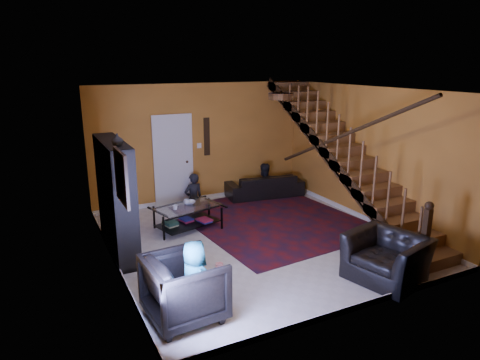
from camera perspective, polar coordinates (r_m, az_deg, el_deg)
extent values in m
plane|color=beige|center=(8.22, 2.04, -7.90)|extent=(5.50, 5.50, 0.00)
plane|color=orange|center=(10.22, -5.25, 4.91)|extent=(5.20, 0.00, 5.20)
plane|color=orange|center=(5.62, 15.66, -4.47)|extent=(5.20, 0.00, 5.20)
plane|color=orange|center=(6.96, -17.04, -0.73)|extent=(0.00, 5.50, 5.50)
plane|color=orange|center=(9.27, 16.43, 3.25)|extent=(0.00, 5.50, 5.50)
plane|color=white|center=(7.56, 2.24, 11.96)|extent=(5.50, 5.50, 0.00)
cube|color=silver|center=(10.54, -5.06, -2.33)|extent=(5.20, 0.02, 0.10)
cube|color=silver|center=(7.44, -16.14, -10.77)|extent=(0.02, 5.50, 0.10)
cube|color=orange|center=(8.98, 14.15, 2.51)|extent=(0.95, 4.92, 2.83)
cube|color=black|center=(8.68, 11.89, 2.75)|extent=(0.04, 5.02, 3.02)
cylinder|color=black|center=(8.61, 12.21, 5.69)|extent=(0.07, 4.20, 2.44)
cube|color=black|center=(7.31, 23.41, -7.64)|extent=(0.10, 0.10, 1.10)
cube|color=black|center=(7.67, -16.15, -2.31)|extent=(0.35, 1.80, 2.00)
cube|color=black|center=(7.87, -15.82, -6.47)|extent=(0.35, 1.72, 0.03)
cube|color=black|center=(7.63, -16.24, -1.16)|extent=(0.35, 1.72, 0.03)
cube|color=silver|center=(10.05, -8.87, 2.42)|extent=(0.82, 0.05, 2.05)
cube|color=maroon|center=(6.02, -15.55, 0.35)|extent=(0.04, 0.74, 0.74)
cube|color=black|center=(10.23, -4.45, 5.79)|extent=(0.14, 0.03, 0.90)
cylinder|color=#3F2814|center=(6.88, 5.48, 11.06)|extent=(0.40, 0.40, 0.10)
cube|color=#4F0E10|center=(9.20, 4.32, -5.28)|extent=(3.56, 3.99, 0.02)
imported|color=black|center=(10.71, 3.27, -0.73)|extent=(1.99, 0.98, 0.56)
imported|color=black|center=(5.76, -7.40, -14.06)|extent=(1.02, 0.99, 0.87)
imported|color=black|center=(7.04, 18.97, -9.76)|extent=(1.22, 1.32, 0.72)
imported|color=black|center=(10.04, -6.20, -2.56)|extent=(0.48, 0.34, 1.24)
imported|color=black|center=(10.78, 3.13, -1.11)|extent=(0.66, 0.53, 1.28)
imported|color=#1B5D67|center=(5.63, -6.05, -13.35)|extent=(0.39, 0.56, 1.11)
cube|color=black|center=(8.22, -10.14, -6.38)|extent=(0.04, 0.04, 0.47)
cube|color=black|center=(8.60, -2.46, -5.16)|extent=(0.04, 0.04, 0.47)
cube|color=black|center=(8.83, -11.39, -4.90)|extent=(0.04, 0.04, 0.47)
cube|color=black|center=(9.18, -4.17, -3.82)|extent=(0.04, 0.04, 0.47)
cube|color=black|center=(8.73, -6.96, -5.72)|extent=(1.33, 0.96, 0.02)
cube|color=silver|center=(8.61, -7.03, -3.57)|extent=(1.40, 1.04, 0.02)
imported|color=#999999|center=(8.73, -7.11, -2.91)|extent=(0.14, 0.14, 0.10)
imported|color=#999999|center=(8.44, -8.64, -3.64)|extent=(0.11, 0.11, 0.09)
imported|color=#999999|center=(8.77, -6.66, -2.97)|extent=(0.25, 0.25, 0.05)
imported|color=#999999|center=(6.94, -16.05, 5.20)|extent=(0.18, 0.18, 0.19)
cylinder|color=red|center=(6.98, -2.77, -11.57)|extent=(0.14, 0.14, 0.14)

